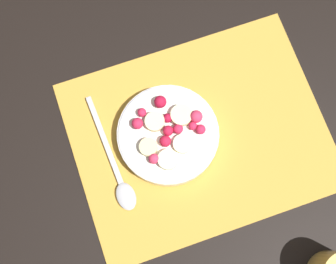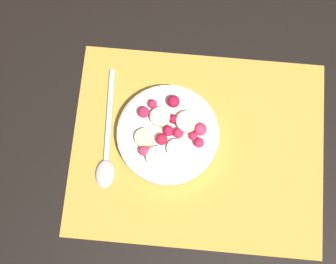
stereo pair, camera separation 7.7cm
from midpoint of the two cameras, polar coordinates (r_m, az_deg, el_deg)
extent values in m
plane|color=black|center=(0.81, 1.16, -0.95)|extent=(3.00, 3.00, 0.00)
cube|color=gold|center=(0.80, 1.16, -0.91)|extent=(0.43, 0.34, 0.01)
cylinder|color=white|center=(0.79, -2.73, -0.95)|extent=(0.17, 0.17, 0.02)
torus|color=white|center=(0.78, -2.76, -0.80)|extent=(0.17, 0.17, 0.01)
cylinder|color=white|center=(0.78, -2.77, -0.73)|extent=(0.15, 0.15, 0.00)
cylinder|color=beige|center=(0.77, -4.42, 0.67)|extent=(0.05, 0.05, 0.01)
cylinder|color=beige|center=(0.77, -1.14, 1.45)|extent=(0.05, 0.05, 0.01)
cylinder|color=#F4EAB7|center=(0.77, -1.01, -2.06)|extent=(0.04, 0.04, 0.01)
cylinder|color=beige|center=(0.77, -5.31, -2.16)|extent=(0.04, 0.04, 0.01)
cylinder|color=#F4EAB7|center=(0.76, -2.83, -3.99)|extent=(0.04, 0.04, 0.01)
sphere|color=red|center=(0.77, -2.81, -0.43)|extent=(0.02, 0.02, 0.02)
sphere|color=#B21433|center=(0.78, -3.72, 3.13)|extent=(0.02, 0.02, 0.02)
sphere|color=#D12347|center=(0.77, -6.54, 0.47)|extent=(0.02, 0.02, 0.02)
sphere|color=#D12347|center=(0.77, 1.46, 0.13)|extent=(0.02, 0.02, 0.02)
sphere|color=#D12347|center=(0.78, -5.97, 1.82)|extent=(0.02, 0.02, 0.02)
sphere|color=red|center=(0.76, -3.16, -1.71)|extent=(0.02, 0.02, 0.02)
sphere|color=#DB3356|center=(0.76, -4.59, -3.86)|extent=(0.02, 0.02, 0.02)
sphere|color=#D12347|center=(0.77, -1.57, -0.19)|extent=(0.02, 0.02, 0.02)
sphere|color=#DB3356|center=(0.77, 1.02, 1.43)|extent=(0.02, 0.02, 0.02)
sphere|color=#B21433|center=(0.77, -2.83, 1.13)|extent=(0.02, 0.02, 0.02)
sphere|color=#D12347|center=(0.77, 0.25, 0.17)|extent=(0.01, 0.01, 0.01)
cube|color=#B2B2B7|center=(0.81, -10.39, -1.51)|extent=(0.02, 0.17, 0.00)
ellipsoid|color=#B2B2B7|center=(0.79, -7.89, -8.36)|extent=(0.03, 0.05, 0.01)
camera|label=1|loc=(0.04, -92.92, -11.75)|focal=50.00mm
camera|label=2|loc=(0.04, 87.08, 11.75)|focal=50.00mm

